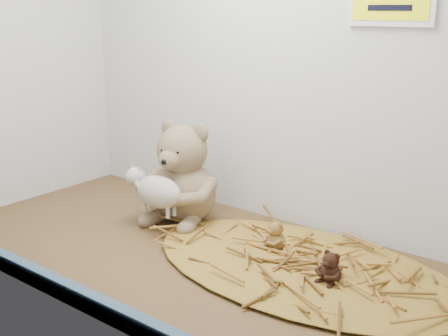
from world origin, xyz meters
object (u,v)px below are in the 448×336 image
Objects in this scene: main_teddy at (184,171)px; toy_lamb at (159,192)px; mini_teddy_tan at (276,234)px; mini_teddy_brown at (331,266)px.

main_teddy is 9.59cm from toy_lamb.
main_teddy reaches higher than mini_teddy_tan.
toy_lamb is 46.68cm from mini_teddy_brown.
main_teddy is 3.95× the size of mini_teddy_brown.
mini_teddy_tan is (29.69, 5.84, -5.03)cm from toy_lamb.
mini_teddy_tan is at bearing -15.72° from main_teddy.
main_teddy reaches higher than mini_teddy_brown.
mini_teddy_tan is at bearing 11.12° from toy_lamb.
main_teddy is 3.86× the size of mini_teddy_tan.
toy_lamb is (0.00, -9.10, -3.03)cm from main_teddy.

